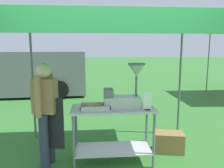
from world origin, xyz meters
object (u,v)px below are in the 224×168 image
object	(u,v)px
stall_canopy	(113,24)
menu_sign	(148,102)
supply_crate	(169,142)
van_grey	(20,73)
vendor	(46,110)
donut_tray	(95,108)
donut_fryer	(125,92)
donut_cart	(113,124)

from	to	relation	value
stall_canopy	menu_sign	distance (m)	1.29
menu_sign	stall_canopy	bearing A→B (deg)	151.17
supply_crate	van_grey	xyz separation A→B (m)	(-4.17, 5.16, 0.70)
vendor	van_grey	size ratio (longest dim) A/B	0.32
supply_crate	donut_tray	bearing A→B (deg)	-165.33
donut_fryer	supply_crate	world-z (taller)	donut_fryer
donut_fryer	donut_cart	bearing A→B (deg)	178.12
donut_fryer	vendor	xyz separation A→B (m)	(-1.21, -0.01, -0.25)
donut_tray	donut_fryer	size ratio (longest dim) A/B	0.65
donut_cart	menu_sign	xyz separation A→B (m)	(0.50, -0.18, 0.38)
donut_tray	menu_sign	size ratio (longest dim) A/B	1.65
donut_fryer	menu_sign	world-z (taller)	donut_fryer
donut_cart	vendor	bearing A→B (deg)	-179.02
donut_tray	van_grey	bearing A→B (deg)	117.55
supply_crate	van_grey	size ratio (longest dim) A/B	0.11
donut_cart	supply_crate	xyz separation A→B (m)	(1.02, 0.28, -0.47)
stall_canopy	menu_sign	world-z (taller)	stall_canopy
stall_canopy	donut_tray	xyz separation A→B (m)	(-0.28, -0.15, -1.25)
donut_fryer	vendor	distance (m)	1.24
donut_cart	vendor	distance (m)	1.05
donut_fryer	donut_tray	bearing A→B (deg)	-173.79
donut_cart	van_grey	bearing A→B (deg)	120.03
menu_sign	donut_tray	bearing A→B (deg)	171.19
van_grey	donut_cart	bearing A→B (deg)	-59.97
donut_tray	van_grey	distance (m)	6.21
menu_sign	vendor	distance (m)	1.54
donut_fryer	van_grey	xyz separation A→B (m)	(-3.33, 5.45, -0.28)
donut_fryer	supply_crate	bearing A→B (deg)	19.11
stall_canopy	donut_cart	world-z (taller)	stall_canopy
stall_canopy	donut_fryer	xyz separation A→B (m)	(0.19, -0.10, -1.03)
menu_sign	van_grey	world-z (taller)	van_grey
donut_tray	supply_crate	distance (m)	1.54
stall_canopy	donut_cart	distance (m)	1.54
donut_cart	donut_tray	size ratio (longest dim) A/B	2.88
stall_canopy	supply_crate	distance (m)	2.26
donut_cart	vendor	size ratio (longest dim) A/B	0.81
menu_sign	supply_crate	xyz separation A→B (m)	(0.52, 0.46, -0.85)
donut_tray	supply_crate	xyz separation A→B (m)	(1.30, 0.34, -0.75)
stall_canopy	supply_crate	world-z (taller)	stall_canopy
stall_canopy	supply_crate	xyz separation A→B (m)	(1.02, 0.19, -2.01)
menu_sign	van_grey	xyz separation A→B (m)	(-3.65, 5.62, -0.15)
donut_fryer	van_grey	size ratio (longest dim) A/B	0.14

